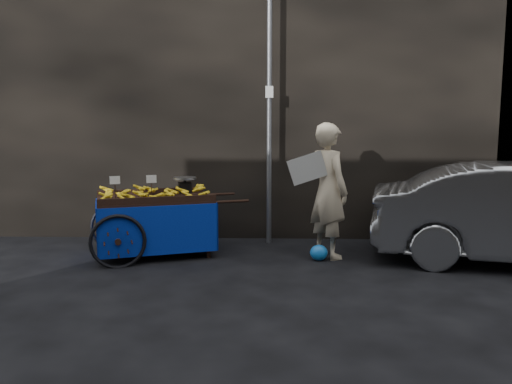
{
  "coord_description": "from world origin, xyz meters",
  "views": [
    {
      "loc": [
        0.34,
        -6.61,
        1.87
      ],
      "look_at": [
        0.12,
        0.5,
        0.93
      ],
      "focal_mm": 35.0,
      "sensor_mm": 36.0,
      "label": 1
    }
  ],
  "objects": [
    {
      "name": "banana_cart",
      "position": [
        -1.4,
        0.48,
        0.75
      ],
      "size": [
        2.42,
        1.66,
        1.21
      ],
      "rotation": [
        0.0,
        0.0,
        0.33
      ],
      "color": "black",
      "rests_on": "ground"
    },
    {
      "name": "street_pole",
      "position": [
        0.3,
        1.3,
        2.01
      ],
      "size": [
        0.12,
        0.1,
        4.0
      ],
      "color": "slate",
      "rests_on": "ground"
    },
    {
      "name": "ground",
      "position": [
        0.0,
        0.0,
        0.0
      ],
      "size": [
        80.0,
        80.0,
        0.0
      ],
      "primitive_type": "plane",
      "color": "black",
      "rests_on": "ground"
    },
    {
      "name": "vendor",
      "position": [
        1.14,
        0.45,
        0.96
      ],
      "size": [
        0.99,
        0.84,
        1.92
      ],
      "rotation": [
        0.0,
        0.0,
        2.18
      ],
      "color": "#C5B392",
      "rests_on": "ground"
    },
    {
      "name": "plastic_bag",
      "position": [
        1.01,
        0.23,
        0.11
      ],
      "size": [
        0.25,
        0.2,
        0.22
      ],
      "primitive_type": "ellipsoid",
      "color": "blue",
      "rests_on": "ground"
    },
    {
      "name": "building_wall",
      "position": [
        0.39,
        2.6,
        2.5
      ],
      "size": [
        13.5,
        2.0,
        5.0
      ],
      "color": "black",
      "rests_on": "ground"
    }
  ]
}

